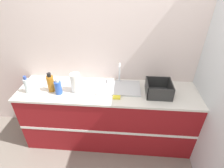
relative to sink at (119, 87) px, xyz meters
name	(u,v)px	position (x,y,z in m)	size (l,w,h in m)	color
ground_plane	(107,153)	(-0.14, -0.36, -0.92)	(12.00, 12.00, 0.00)	slate
wall_back	(110,52)	(-0.14, 0.26, 0.38)	(4.73, 0.06, 2.60)	silver
wall_right	(212,66)	(1.06, -0.07, 0.38)	(0.06, 2.59, 2.60)	silver
counter_cabinet	(108,116)	(-0.14, -0.07, -0.47)	(2.36, 0.62, 0.90)	maroon
sink	(119,87)	(0.00, 0.00, 0.00)	(0.57, 0.35, 0.30)	silver
paper_towel_roll	(76,83)	(-0.54, -0.11, 0.11)	(0.12, 0.12, 0.25)	#4C4C51
dish_rack	(159,90)	(0.50, -0.09, 0.04)	(0.31, 0.30, 0.17)	#2D2D2D
bottle_clear	(27,85)	(-1.14, -0.18, 0.08)	(0.07, 0.07, 0.23)	silver
bottle_blue	(58,87)	(-0.75, -0.18, 0.07)	(0.09, 0.09, 0.21)	#2D56B7
bottle_amber	(51,83)	(-0.86, -0.13, 0.09)	(0.09, 0.09, 0.26)	#B26B19
sponge	(117,97)	(-0.01, -0.22, -0.01)	(0.09, 0.06, 0.02)	yellow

